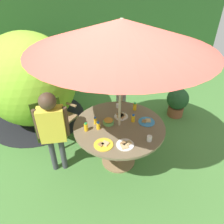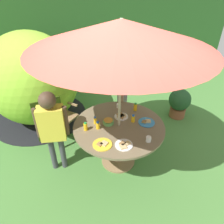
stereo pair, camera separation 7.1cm
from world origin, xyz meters
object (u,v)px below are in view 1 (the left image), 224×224
cup_near (118,106)px  juice_bottle_far_left (98,126)px  potted_plant (177,101)px  plate_near_left (121,116)px  plate_front_edge (125,145)px  juice_bottle_center_back (135,107)px  patio_umbrella (121,34)px  juice_bottle_center_front (95,121)px  plate_far_right (147,121)px  garden_table (119,133)px  wooden_chair (54,113)px  juice_bottle_mid_right (133,118)px  dome_tent (30,80)px  snack_bowl (109,121)px  child_in_yellow_shirt (52,125)px  child_in_grey_shirt (121,94)px  plate_mid_left (104,144)px  juice_bottle_near_right (86,127)px  cup_far (149,138)px

cup_near → juice_bottle_far_left: bearing=-134.9°
potted_plant → plate_near_left: (-1.54, -0.70, 0.41)m
cup_near → plate_front_edge: bearing=-103.0°
potted_plant → juice_bottle_center_back: size_ratio=4.87×
patio_umbrella → juice_bottle_center_front: patio_umbrella is taller
patio_umbrella → plate_front_edge: patio_umbrella is taller
juice_bottle_center_front → juice_bottle_center_back: juice_bottle_center_back is taller
plate_far_right → plate_near_left: same height
garden_table → potted_plant: (1.64, 0.89, -0.25)m
plate_front_edge → cup_near: cup_near is taller
plate_front_edge → juice_bottle_far_left: 0.51m
wooden_chair → juice_bottle_mid_right: (1.13, -0.92, 0.27)m
dome_tent → potted_plant: size_ratio=3.70×
dome_tent → snack_bowl: bearing=-69.8°
plate_near_left → child_in_yellow_shirt: bearing=-177.3°
child_in_grey_shirt → cup_near: size_ratio=17.98×
juice_bottle_far_left → juice_bottle_mid_right: (0.55, 0.02, 0.00)m
child_in_grey_shirt → juice_bottle_far_left: bearing=-16.2°
patio_umbrella → juice_bottle_mid_right: size_ratio=18.21×
plate_near_left → juice_bottle_center_front: size_ratio=1.84×
garden_table → plate_near_left: plate_near_left is taller
plate_near_left → plate_mid_left: (-0.44, -0.54, -0.00)m
garden_table → child_in_grey_shirt: child_in_grey_shirt is taller
potted_plant → juice_bottle_center_back: 1.46m
patio_umbrella → juice_bottle_near_right: (-0.49, 0.02, -1.24)m
potted_plant → cup_near: cup_near is taller
juice_bottle_far_left → plate_near_left: bearing=23.9°
cup_far → juice_bottle_center_back: bearing=81.8°
juice_bottle_near_right → garden_table: bearing=-2.8°
juice_bottle_mid_right → juice_bottle_center_back: bearing=62.6°
cup_far → snack_bowl: bearing=127.7°
plate_front_edge → cup_near: bearing=77.0°
plate_mid_left → juice_bottle_center_front: 0.49m
garden_table → plate_near_left: (0.10, 0.19, 0.17)m
garden_table → potted_plant: bearing=28.6°
snack_bowl → cup_far: size_ratio=2.19×
plate_front_edge → plate_mid_left: (-0.27, 0.09, -0.00)m
plate_near_left → juice_bottle_mid_right: (0.13, -0.17, 0.04)m
plate_near_left → cup_far: (0.17, -0.64, 0.02)m
dome_tent → juice_bottle_mid_right: (1.47, -1.71, -0.08)m
dome_tent → plate_far_right: dome_tent is taller
child_in_grey_shirt → juice_bottle_mid_right: 0.83m
dome_tent → plate_near_left: bearing=-62.5°
patio_umbrella → child_in_grey_shirt: 1.57m
plate_mid_left → potted_plant: bearing=32.0°
plate_near_left → juice_bottle_far_left: 0.46m
juice_bottle_far_left → dome_tent: bearing=118.2°
wooden_chair → plate_far_right: 1.67m
child_in_yellow_shirt → cup_near: bearing=25.2°
dome_tent → snack_bowl: 1.98m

